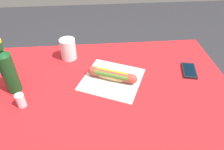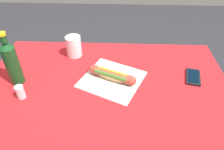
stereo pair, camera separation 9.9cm
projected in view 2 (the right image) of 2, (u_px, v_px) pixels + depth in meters
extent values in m
cylinder|color=brown|center=(179.00, 103.00, 1.42)|extent=(0.07, 0.07, 0.70)
cylinder|color=brown|center=(42.00, 99.00, 1.45)|extent=(0.07, 0.07, 0.70)
cube|color=brown|center=(106.00, 91.00, 0.98)|extent=(1.09, 0.74, 0.03)
cube|color=red|center=(106.00, 88.00, 0.97)|extent=(1.15, 0.80, 0.00)
cube|color=silver|center=(112.00, 79.00, 1.01)|extent=(0.35, 0.34, 0.01)
ellipsoid|color=#DBB26B|center=(112.00, 75.00, 1.00)|extent=(0.19, 0.12, 0.04)
cylinder|color=#B24233|center=(112.00, 75.00, 0.99)|extent=(0.20, 0.12, 0.04)
sphere|color=#B24233|center=(94.00, 69.00, 1.03)|extent=(0.04, 0.04, 0.04)
sphere|color=#B24233|center=(132.00, 81.00, 0.96)|extent=(0.04, 0.04, 0.04)
cube|color=yellow|center=(112.00, 71.00, 0.98)|extent=(0.14, 0.07, 0.00)
cylinder|color=#4C7A2D|center=(111.00, 75.00, 0.98)|extent=(0.16, 0.08, 0.02)
cube|color=black|center=(193.00, 77.00, 1.02)|extent=(0.09, 0.13, 0.01)
cube|color=black|center=(193.00, 76.00, 1.02)|extent=(0.07, 0.11, 0.00)
cylinder|color=#14471E|center=(13.00, 66.00, 0.95)|extent=(0.06, 0.06, 0.19)
cone|color=#14471E|center=(5.00, 45.00, 0.88)|extent=(0.06, 0.06, 0.03)
cylinder|color=#14471E|center=(3.00, 39.00, 0.86)|extent=(0.03, 0.03, 0.03)
cylinder|color=yellow|center=(1.00, 34.00, 0.85)|extent=(0.03, 0.03, 0.01)
cylinder|color=white|center=(74.00, 46.00, 1.14)|extent=(0.08, 0.08, 0.11)
cylinder|color=silver|center=(20.00, 92.00, 0.90)|extent=(0.04, 0.04, 0.06)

